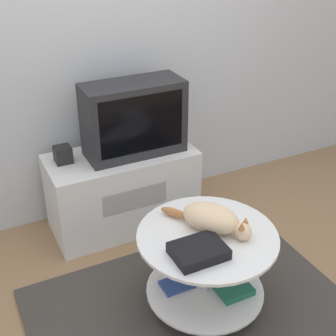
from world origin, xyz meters
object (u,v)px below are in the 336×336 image
object	(u,v)px
dvd_box	(199,251)
cat	(212,219)
speaker	(63,155)
tv	(134,119)

from	to	relation	value
dvd_box	cat	bearing A→B (deg)	42.51
speaker	cat	world-z (taller)	speaker
tv	dvd_box	xyz separation A→B (m)	(-0.12, -1.09, -0.27)
speaker	dvd_box	distance (m)	1.22
speaker	dvd_box	size ratio (longest dim) A/B	0.41
tv	speaker	bearing A→B (deg)	170.85
tv	dvd_box	size ratio (longest dim) A/B	2.52
speaker	cat	xyz separation A→B (m)	(0.53, -1.01, -0.03)
tv	dvd_box	bearing A→B (deg)	-96.19
cat	dvd_box	bearing A→B (deg)	-82.21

